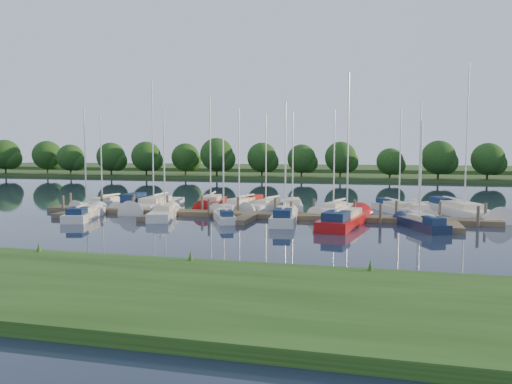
% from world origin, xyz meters
% --- Properties ---
extents(ground, '(260.00, 260.00, 0.00)m').
position_xyz_m(ground, '(0.00, 0.00, 0.00)').
color(ground, black).
rests_on(ground, ground).
extents(near_bank, '(90.00, 10.00, 0.50)m').
position_xyz_m(near_bank, '(0.00, -16.00, 0.25)').
color(near_bank, '#204012').
rests_on(near_bank, ground).
extents(dock, '(40.00, 6.00, 0.40)m').
position_xyz_m(dock, '(0.00, 7.31, 0.20)').
color(dock, '#4D3F2B').
rests_on(dock, ground).
extents(mooring_pilings, '(38.24, 2.84, 2.00)m').
position_xyz_m(mooring_pilings, '(0.00, 8.43, 0.60)').
color(mooring_pilings, '#473D33').
rests_on(mooring_pilings, ground).
extents(far_shore, '(180.00, 30.00, 0.60)m').
position_xyz_m(far_shore, '(0.00, 75.00, 0.30)').
color(far_shore, '#27431A').
rests_on(far_shore, ground).
extents(distant_hill, '(220.00, 40.00, 1.40)m').
position_xyz_m(distant_hill, '(0.00, 100.00, 0.70)').
color(distant_hill, '#3E5927').
rests_on(distant_hill, ground).
extents(treeline, '(144.72, 8.97, 8.23)m').
position_xyz_m(treeline, '(2.77, 62.44, 4.07)').
color(treeline, '#38281C').
rests_on(treeline, ground).
extents(sailboat_n_0, '(3.02, 7.73, 9.73)m').
position_xyz_m(sailboat_n_0, '(-16.90, 11.94, 0.27)').
color(sailboat_n_0, silver).
rests_on(sailboat_n_0, ground).
extents(motorboat, '(1.87, 6.20, 1.90)m').
position_xyz_m(motorboat, '(-13.15, 11.04, 0.38)').
color(motorboat, silver).
rests_on(motorboat, ground).
extents(sailboat_n_2, '(2.76, 10.42, 13.14)m').
position_xyz_m(sailboat_n_2, '(-10.86, 11.23, 0.28)').
color(sailboat_n_2, silver).
rests_on(sailboat_n_2, ground).
extents(sailboat_n_3, '(3.47, 9.19, 11.61)m').
position_xyz_m(sailboat_n_3, '(-5.94, 13.99, 0.28)').
color(sailboat_n_3, '#A70F10').
rests_on(sailboat_n_3, ground).
extents(sailboat_n_4, '(3.71, 7.90, 10.18)m').
position_xyz_m(sailboat_n_4, '(-2.36, 12.72, 0.34)').
color(sailboat_n_4, silver).
rests_on(sailboat_n_4, ground).
extents(sailboat_n_5, '(3.65, 7.63, 9.65)m').
position_xyz_m(sailboat_n_5, '(-0.13, 14.10, 0.27)').
color(sailboat_n_5, silver).
rests_on(sailboat_n_5, ground).
extents(sailboat_n_6, '(3.10, 7.84, 9.95)m').
position_xyz_m(sailboat_n_6, '(2.40, 14.25, 0.28)').
color(sailboat_n_6, silver).
rests_on(sailboat_n_6, ground).
extents(sailboat_n_7, '(3.77, 7.64, 9.76)m').
position_xyz_m(sailboat_n_7, '(6.70, 12.06, 0.27)').
color(sailboat_n_7, silver).
rests_on(sailboat_n_7, ground).
extents(sailboat_n_8, '(4.64, 7.59, 9.92)m').
position_xyz_m(sailboat_n_8, '(12.28, 14.27, 0.31)').
color(sailboat_n_8, silver).
rests_on(sailboat_n_8, ground).
extents(sailboat_n_9, '(2.78, 8.21, 10.45)m').
position_xyz_m(sailboat_n_9, '(13.99, 11.93, 0.28)').
color(sailboat_n_9, silver).
rests_on(sailboat_n_9, ground).
extents(sailboat_n_10, '(5.70, 10.88, 13.79)m').
position_xyz_m(sailboat_n_10, '(17.82, 13.54, 0.33)').
color(sailboat_n_10, silver).
rests_on(sailboat_n_10, ground).
extents(sailboat_s_0, '(3.54, 7.72, 9.82)m').
position_xyz_m(sailboat_s_0, '(-13.70, 3.65, 0.32)').
color(sailboat_s_0, silver).
rests_on(sailboat_s_0, ground).
extents(sailboat_s_1, '(3.39, 7.64, 9.84)m').
position_xyz_m(sailboat_s_1, '(-7.33, 5.74, 0.28)').
color(sailboat_s_1, silver).
rests_on(sailboat_s_1, ground).
extents(sailboat_s_2, '(3.18, 5.26, 7.09)m').
position_xyz_m(sailboat_s_2, '(-1.66, 4.94, 0.31)').
color(sailboat_s_2, silver).
rests_on(sailboat_s_2, ground).
extents(sailboat_s_3, '(2.55, 7.88, 10.14)m').
position_xyz_m(sailboat_s_3, '(3.29, 5.54, 0.34)').
color(sailboat_s_3, silver).
rests_on(sailboat_s_3, ground).
extents(sailboat_s_4, '(3.73, 9.76, 12.28)m').
position_xyz_m(sailboat_s_4, '(8.16, 5.11, 0.34)').
color(sailboat_s_4, '#A70F10').
rests_on(sailboat_s_4, ground).
extents(sailboat_s_5, '(3.58, 6.33, 8.34)m').
position_xyz_m(sailboat_s_5, '(13.79, 4.74, 0.32)').
color(sailboat_s_5, '#0F1933').
rests_on(sailboat_s_5, ground).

